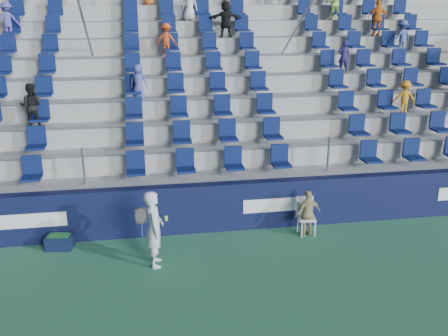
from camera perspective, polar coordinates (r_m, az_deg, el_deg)
The scene contains 7 objects.
ground at distance 9.60m, azimuth 1.58°, elevation -15.08°, with size 70.00×70.00×0.00m, color #32754D.
sponsor_wall at distance 12.06m, azimuth -1.20°, elevation -4.49°, with size 24.00×0.32×1.20m.
grandstand at distance 16.48m, azimuth -3.80°, elevation 7.33°, with size 24.00×8.17×6.63m.
tennis_player at distance 10.52m, azimuth -7.99°, elevation -6.88°, with size 0.69×0.64×1.66m.
line_judge_chair at distance 12.11m, azimuth 9.32°, elevation -5.07°, with size 0.45×0.46×0.91m.
line_judge at distance 11.97m, azimuth 9.54°, elevation -5.11°, with size 0.67×0.28×1.14m, color tan.
ball_bin at distance 11.95m, azimuth -18.26°, elevation -7.95°, with size 0.64×0.47×0.33m.
Camera 1 is at (-1.55, -7.85, 5.30)m, focal length 40.00 mm.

